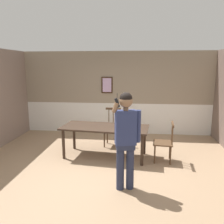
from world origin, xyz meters
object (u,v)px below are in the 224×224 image
object	(u,v)px
chair_near_window	(165,142)
chair_by_doorway	(112,128)
person_figure	(126,135)
dining_table	(105,130)

from	to	relation	value
chair_near_window	chair_by_doorway	size ratio (longest dim) A/B	0.89
person_figure	dining_table	bearing A→B (deg)	-82.29
chair_near_window	person_figure	xyz separation A→B (m)	(-0.84, -1.33, 0.56)
chair_by_doorway	person_figure	world-z (taller)	person_figure
dining_table	chair_near_window	distance (m)	1.45
dining_table	chair_by_doorway	bearing A→B (deg)	83.79
dining_table	chair_near_window	world-z (taller)	chair_near_window
person_figure	chair_near_window	bearing A→B (deg)	-135.86
dining_table	chair_near_window	xyz separation A→B (m)	(1.42, -0.15, -0.22)
chair_near_window	chair_by_doorway	bearing A→B (deg)	59.07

